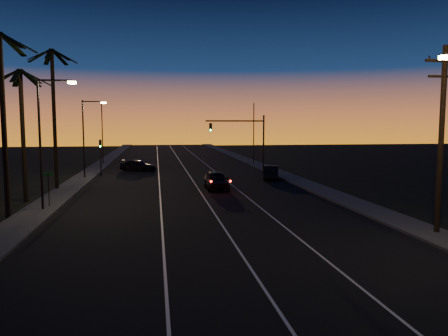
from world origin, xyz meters
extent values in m
cube|color=black|center=(0.00, 30.00, 0.01)|extent=(20.00, 170.00, 0.01)
cube|color=#3C3C3A|center=(-11.20, 30.00, 0.08)|extent=(2.40, 170.00, 0.16)
cube|color=#3C3C3A|center=(11.20, 30.00, 0.08)|extent=(2.40, 170.00, 0.16)
cube|color=silver|center=(-3.00, 30.00, 0.02)|extent=(0.12, 160.00, 0.01)
cube|color=silver|center=(0.50, 30.00, 0.02)|extent=(0.12, 160.00, 0.01)
cube|color=silver|center=(4.00, 30.00, 0.02)|extent=(0.12, 160.00, 0.01)
cylinder|color=black|center=(-12.60, 18.00, 5.75)|extent=(0.32, 0.32, 11.50)
cube|color=black|center=(-11.57, 18.26, 10.94)|extent=(2.18, 0.92, 1.18)
cube|color=black|center=(-12.16, 18.97, 10.94)|extent=(1.25, 2.12, 1.18)
cube|color=black|center=(-11.75, 17.36, 10.94)|extent=(1.95, 1.61, 1.18)
cylinder|color=black|center=(-13.20, 24.00, 5.00)|extent=(0.32, 0.32, 10.00)
cube|color=black|center=(-12.17, 24.26, 9.44)|extent=(2.18, 0.92, 1.18)
cube|color=black|center=(-12.76, 24.97, 9.44)|extent=(1.25, 2.12, 1.18)
cube|color=black|center=(-13.68, 24.94, 9.44)|extent=(1.34, 2.09, 1.18)
cube|color=black|center=(-14.24, 24.21, 9.44)|extent=(2.18, 0.82, 1.18)
cube|color=black|center=(-14.01, 23.32, 9.44)|extent=(1.90, 1.69, 1.18)
cube|color=black|center=(-13.17, 22.94, 9.44)|extent=(0.45, 2.16, 1.18)
cube|color=black|center=(-12.35, 23.36, 9.44)|extent=(1.95, 1.61, 1.18)
cylinder|color=black|center=(-12.20, 30.00, 6.25)|extent=(0.32, 0.32, 12.50)
cube|color=black|center=(-11.17, 30.26, 11.94)|extent=(2.18, 0.92, 1.18)
cube|color=black|center=(-11.76, 30.97, 11.94)|extent=(1.25, 2.12, 1.18)
cube|color=black|center=(-12.68, 30.94, 11.94)|extent=(1.34, 2.09, 1.18)
cube|color=black|center=(-13.24, 30.21, 11.94)|extent=(2.18, 0.82, 1.18)
cube|color=black|center=(-13.01, 29.32, 11.94)|extent=(1.90, 1.69, 1.18)
cube|color=black|center=(-12.17, 28.94, 11.94)|extent=(0.45, 2.16, 1.18)
cube|color=black|center=(-11.35, 29.36, 11.94)|extent=(1.95, 1.61, 1.18)
cylinder|color=black|center=(-11.00, 20.00, 4.50)|extent=(0.16, 0.16, 9.00)
cylinder|color=black|center=(-9.90, 20.00, 8.85)|extent=(2.20, 0.12, 0.12)
cube|color=#FFD566|center=(-8.80, 20.00, 8.72)|extent=(0.55, 0.26, 0.16)
cylinder|color=black|center=(-11.00, 38.00, 4.25)|extent=(0.16, 0.16, 8.50)
cylinder|color=black|center=(-9.90, 38.00, 8.35)|extent=(2.20, 0.12, 0.12)
cube|color=#FFD566|center=(-8.80, 38.00, 8.22)|extent=(0.55, 0.26, 0.16)
cube|color=#FFD566|center=(8.80, 6.00, 8.72)|extent=(0.55, 0.26, 0.16)
cylinder|color=black|center=(-10.80, 21.00, 1.30)|extent=(0.06, 0.06, 2.60)
cube|color=#0C4A15|center=(-10.80, 21.00, 2.45)|extent=(0.70, 0.03, 0.20)
cylinder|color=black|center=(11.60, 10.00, 5.00)|extent=(0.28, 0.28, 10.00)
cube|color=black|center=(11.60, 10.00, 9.20)|extent=(2.20, 0.14, 0.14)
cube|color=black|center=(11.60, 10.00, 8.40)|extent=(1.80, 0.12, 0.12)
cylinder|color=black|center=(9.50, 40.00, 3.50)|extent=(0.20, 0.20, 7.00)
cylinder|color=black|center=(6.00, 40.00, 6.30)|extent=(7.00, 0.16, 0.16)
cube|color=black|center=(3.10, 40.00, 5.55)|extent=(0.32, 0.28, 1.00)
sphere|color=black|center=(3.10, 39.83, 5.87)|extent=(0.20, 0.20, 0.20)
sphere|color=black|center=(3.10, 39.83, 5.55)|extent=(0.20, 0.20, 0.20)
sphere|color=#14FF59|center=(3.10, 39.83, 5.23)|extent=(0.20, 0.20, 0.20)
cylinder|color=black|center=(-9.50, 40.00, 2.10)|extent=(0.14, 0.14, 4.20)
cube|color=black|center=(-9.50, 40.00, 3.70)|extent=(0.28, 0.25, 0.90)
sphere|color=black|center=(-9.50, 39.85, 3.98)|extent=(0.18, 0.18, 0.18)
sphere|color=black|center=(-9.50, 39.85, 3.70)|extent=(0.18, 0.18, 0.18)
sphere|color=#14FF59|center=(-9.50, 39.85, 3.42)|extent=(0.18, 0.18, 0.18)
cylinder|color=black|center=(-11.00, 55.00, 4.50)|extent=(0.14, 0.14, 9.00)
cylinder|color=black|center=(11.00, 52.00, 4.50)|extent=(0.14, 0.14, 9.00)
imported|color=black|center=(2.12, 28.12, 0.84)|extent=(1.99, 4.87, 1.66)
sphere|color=#FF0F05|center=(1.28, 25.23, 1.10)|extent=(0.18, 0.18, 0.18)
sphere|color=#FF0F05|center=(2.93, 25.22, 1.10)|extent=(0.18, 0.18, 0.18)
imported|color=black|center=(8.89, 34.18, 0.73)|extent=(2.62, 4.60, 1.44)
imported|color=black|center=(-5.52, 44.89, 0.69)|extent=(5.07, 3.63, 1.36)
camera|label=1|loc=(-3.28, -10.98, 5.94)|focal=35.00mm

